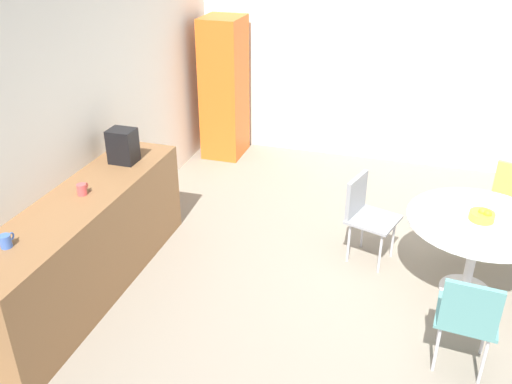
{
  "coord_description": "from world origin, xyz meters",
  "views": [
    {
      "loc": [
        -3.99,
        0.1,
        3.0
      ],
      "look_at": [
        -0.22,
        1.27,
        0.95
      ],
      "focal_mm": 38.31,
      "sensor_mm": 36.0,
      "label": 1
    }
  ],
  "objects_px": {
    "chair_teal": "(468,315)",
    "mug_red": "(6,241)",
    "fruit_bowl": "(483,215)",
    "mug_green": "(82,189)",
    "round_table": "(477,233)",
    "mug_white": "(127,154)",
    "chair_yellow": "(510,197)",
    "locker_cabinet": "(224,88)",
    "chair_gray": "(364,209)",
    "coffee_maker": "(123,146)"
  },
  "relations": [
    {
      "from": "mug_red",
      "to": "round_table",
      "type": "bearing_deg",
      "value": -62.55
    },
    {
      "from": "round_table",
      "to": "chair_gray",
      "type": "bearing_deg",
      "value": 72.93
    },
    {
      "from": "chair_yellow",
      "to": "round_table",
      "type": "bearing_deg",
      "value": 159.26
    },
    {
      "from": "chair_gray",
      "to": "mug_white",
      "type": "xyz_separation_m",
      "value": [
        -0.38,
        2.22,
        0.43
      ]
    },
    {
      "from": "chair_teal",
      "to": "mug_white",
      "type": "xyz_separation_m",
      "value": [
        0.92,
        3.09,
        0.43
      ]
    },
    {
      "from": "chair_gray",
      "to": "mug_red",
      "type": "height_order",
      "value": "mug_red"
    },
    {
      "from": "round_table",
      "to": "coffee_maker",
      "type": "bearing_deg",
      "value": 92.62
    },
    {
      "from": "chair_teal",
      "to": "coffee_maker",
      "type": "distance_m",
      "value": 3.24
    },
    {
      "from": "mug_red",
      "to": "coffee_maker",
      "type": "relative_size",
      "value": 0.4
    },
    {
      "from": "mug_white",
      "to": "chair_gray",
      "type": "bearing_deg",
      "value": -80.3
    },
    {
      "from": "mug_red",
      "to": "mug_white",
      "type": "bearing_deg",
      "value": -2.09
    },
    {
      "from": "chair_gray",
      "to": "mug_green",
      "type": "relative_size",
      "value": 6.43
    },
    {
      "from": "locker_cabinet",
      "to": "chair_teal",
      "type": "distance_m",
      "value": 4.46
    },
    {
      "from": "chair_gray",
      "to": "mug_white",
      "type": "distance_m",
      "value": 2.29
    },
    {
      "from": "locker_cabinet",
      "to": "fruit_bowl",
      "type": "relative_size",
      "value": 9.02
    },
    {
      "from": "round_table",
      "to": "mug_white",
      "type": "bearing_deg",
      "value": 91.51
    },
    {
      "from": "fruit_bowl",
      "to": "round_table",
      "type": "bearing_deg",
      "value": 97.9
    },
    {
      "from": "chair_teal",
      "to": "mug_white",
      "type": "bearing_deg",
      "value": 73.46
    },
    {
      "from": "locker_cabinet",
      "to": "chair_gray",
      "type": "bearing_deg",
      "value": -133.56
    },
    {
      "from": "round_table",
      "to": "chair_yellow",
      "type": "distance_m",
      "value": 1.01
    },
    {
      "from": "locker_cabinet",
      "to": "mug_red",
      "type": "relative_size",
      "value": 14.16
    },
    {
      "from": "chair_yellow",
      "to": "coffee_maker",
      "type": "relative_size",
      "value": 2.59
    },
    {
      "from": "mug_green",
      "to": "mug_red",
      "type": "xyz_separation_m",
      "value": [
        -0.85,
        0.06,
        0.0
      ]
    },
    {
      "from": "mug_white",
      "to": "fruit_bowl",
      "type": "bearing_deg",
      "value": -88.46
    },
    {
      "from": "locker_cabinet",
      "to": "mug_red",
      "type": "distance_m",
      "value": 3.99
    },
    {
      "from": "chair_teal",
      "to": "mug_red",
      "type": "relative_size",
      "value": 6.43
    },
    {
      "from": "chair_yellow",
      "to": "fruit_bowl",
      "type": "xyz_separation_m",
      "value": [
        -0.94,
        0.34,
        0.26
      ]
    },
    {
      "from": "coffee_maker",
      "to": "fruit_bowl",
      "type": "bearing_deg",
      "value": -87.36
    },
    {
      "from": "mug_white",
      "to": "coffee_maker",
      "type": "height_order",
      "value": "coffee_maker"
    },
    {
      "from": "mug_green",
      "to": "coffee_maker",
      "type": "distance_m",
      "value": 0.7
    },
    {
      "from": "round_table",
      "to": "fruit_bowl",
      "type": "distance_m",
      "value": 0.17
    },
    {
      "from": "chair_teal",
      "to": "mug_white",
      "type": "distance_m",
      "value": 3.25
    },
    {
      "from": "chair_yellow",
      "to": "mug_red",
      "type": "relative_size",
      "value": 6.43
    },
    {
      "from": "mug_green",
      "to": "locker_cabinet",
      "type": "bearing_deg",
      "value": -1.91
    },
    {
      "from": "locker_cabinet",
      "to": "chair_teal",
      "type": "height_order",
      "value": "locker_cabinet"
    },
    {
      "from": "chair_teal",
      "to": "mug_red",
      "type": "xyz_separation_m",
      "value": [
        -0.68,
        3.15,
        0.43
      ]
    },
    {
      "from": "fruit_bowl",
      "to": "mug_green",
      "type": "height_order",
      "value": "mug_green"
    },
    {
      "from": "chair_teal",
      "to": "fruit_bowl",
      "type": "relative_size",
      "value": 4.1
    },
    {
      "from": "mug_red",
      "to": "chair_yellow",
      "type": "bearing_deg",
      "value": -53.88
    },
    {
      "from": "chair_teal",
      "to": "round_table",
      "type": "bearing_deg",
      "value": -5.2
    },
    {
      "from": "round_table",
      "to": "chair_gray",
      "type": "xyz_separation_m",
      "value": [
        0.29,
        0.96,
        -0.09
      ]
    },
    {
      "from": "fruit_bowl",
      "to": "mug_green",
      "type": "xyz_separation_m",
      "value": [
        -0.84,
        3.19,
        0.17
      ]
    },
    {
      "from": "chair_teal",
      "to": "mug_white",
      "type": "relative_size",
      "value": 6.43
    },
    {
      "from": "mug_red",
      "to": "coffee_maker",
      "type": "xyz_separation_m",
      "value": [
        1.54,
        -0.07,
        0.11
      ]
    },
    {
      "from": "chair_yellow",
      "to": "locker_cabinet",
      "type": "bearing_deg",
      "value": 68.33
    },
    {
      "from": "round_table",
      "to": "chair_teal",
      "type": "height_order",
      "value": "chair_teal"
    },
    {
      "from": "fruit_bowl",
      "to": "mug_red",
      "type": "relative_size",
      "value": 1.57
    },
    {
      "from": "chair_yellow",
      "to": "mug_green",
      "type": "bearing_deg",
      "value": 116.71
    },
    {
      "from": "mug_green",
      "to": "chair_yellow",
      "type": "bearing_deg",
      "value": -63.29
    },
    {
      "from": "chair_gray",
      "to": "coffee_maker",
      "type": "relative_size",
      "value": 2.59
    }
  ]
}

